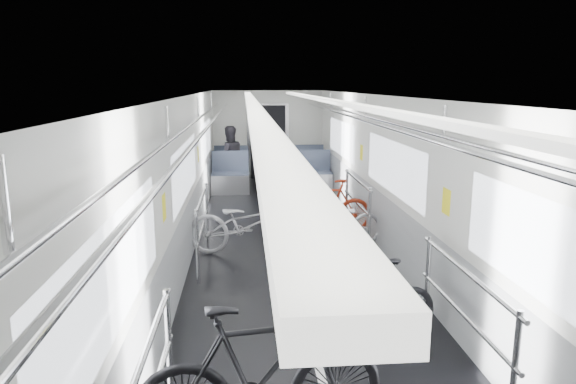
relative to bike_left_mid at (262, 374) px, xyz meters
name	(u,v)px	position (x,y,z in m)	size (l,w,h in m)	color
car_shell	(282,168)	(0.56, 5.59, 0.58)	(3.02, 14.01, 2.41)	black
bike_left_mid	(262,374)	(0.00, 0.00, 0.00)	(0.51, 1.81, 1.09)	black
bike_left_far	(248,224)	(-0.06, 4.23, -0.06)	(0.65, 1.86, 0.98)	#A1A0A5
bike_right_near	(369,304)	(1.10, 1.32, -0.10)	(0.42, 1.48, 0.89)	black
bike_right_mid	(336,223)	(1.33, 4.40, -0.12)	(0.56, 1.61, 0.84)	#A7A8AC
bike_right_far	(327,207)	(1.31, 5.26, -0.06)	(0.45, 1.60, 0.96)	maroon
bike_aisle	(283,178)	(0.77, 8.11, -0.06)	(0.64, 1.84, 0.97)	black
person_standing	(266,162)	(0.40, 8.21, 0.29)	(0.61, 0.40, 1.67)	black
person_seated	(229,157)	(-0.48, 9.57, 0.23)	(0.75, 0.59, 1.55)	#2E2B33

